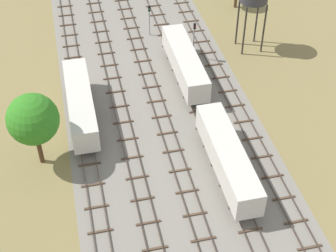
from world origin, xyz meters
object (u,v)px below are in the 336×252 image
at_px(freight_boxcar_centre_nearest, 228,157).
at_px(signal_post_mid, 194,36).
at_px(freight_boxcar_far_left_near, 80,103).
at_px(signal_post_near, 149,16).
at_px(freight_boxcar_centre_mid, 185,62).

xyz_separation_m(freight_boxcar_centre_nearest, signal_post_mid, (2.28, 21.60, 1.08)).
bearing_deg(signal_post_mid, freight_boxcar_far_left_near, -149.30).
bearing_deg(freight_boxcar_centre_nearest, signal_post_mid, 83.98).
bearing_deg(freight_boxcar_centre_nearest, signal_post_near, 94.53).
xyz_separation_m(freight_boxcar_centre_nearest, freight_boxcar_far_left_near, (-13.71, 12.11, 0.00)).
xyz_separation_m(freight_boxcar_centre_nearest, freight_boxcar_centre_mid, (0.00, 17.49, 0.00)).
distance_m(freight_boxcar_far_left_near, freight_boxcar_centre_mid, 14.73).
xyz_separation_m(freight_boxcar_far_left_near, freight_boxcar_centre_mid, (13.71, 5.38, 0.00)).
xyz_separation_m(freight_boxcar_centre_mid, signal_post_near, (-2.29, 11.46, 0.65)).
relative_size(freight_boxcar_centre_nearest, freight_boxcar_far_left_near, 1.00).
relative_size(freight_boxcar_far_left_near, signal_post_mid, 2.51).
xyz_separation_m(signal_post_near, signal_post_mid, (4.57, -7.35, 0.43)).
xyz_separation_m(freight_boxcar_centre_mid, signal_post_mid, (2.28, 4.11, 1.08)).
bearing_deg(signal_post_near, freight_boxcar_centre_mid, -78.69).
bearing_deg(freight_boxcar_far_left_near, signal_post_mid, 30.70).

